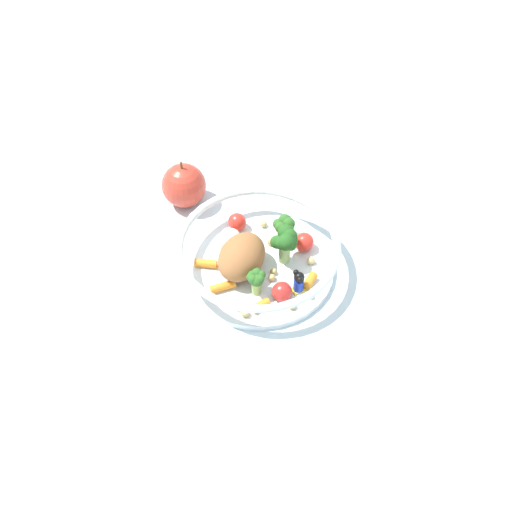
# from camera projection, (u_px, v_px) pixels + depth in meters

# --- Properties ---
(ground_plane) EXTENTS (2.40, 2.40, 0.00)m
(ground_plane) POSITION_uv_depth(u_px,v_px,m) (261.00, 270.00, 0.82)
(ground_plane) COLOR silver
(food_container) EXTENTS (0.23, 0.23, 0.07)m
(food_container) POSITION_uv_depth(u_px,v_px,m) (254.00, 254.00, 0.79)
(food_container) COLOR white
(food_container) RESTS_ON ground_plane
(loose_apple) EXTENTS (0.07, 0.07, 0.08)m
(loose_apple) POSITION_uv_depth(u_px,v_px,m) (184.00, 185.00, 0.88)
(loose_apple) COLOR #BC3828
(loose_apple) RESTS_ON ground_plane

